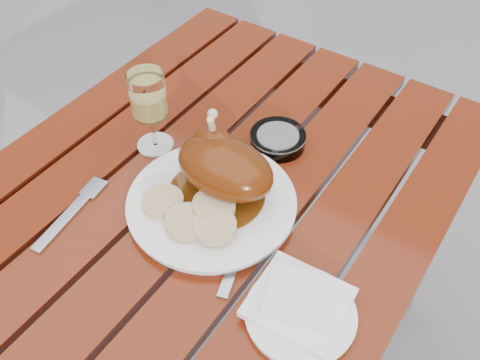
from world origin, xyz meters
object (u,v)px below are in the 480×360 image
dinner_plate (212,204)px  wine_glass (150,112)px  side_plate (300,315)px  table (198,317)px  ashtray (278,139)px

dinner_plate → wine_glass: bearing=160.2°
dinner_plate → side_plate: size_ratio=1.79×
side_plate → wine_glass: bearing=158.4°
table → wine_glass: wine_glass is taller
table → wine_glass: 0.50m
wine_glass → side_plate: wine_glass is taller
table → dinner_plate: dinner_plate is taller
table → wine_glass: size_ratio=7.07×
dinner_plate → ashtray: (0.01, 0.21, 0.00)m
dinner_plate → wine_glass: wine_glass is taller
dinner_plate → ashtray: 0.21m
dinner_plate → side_plate: dinner_plate is taller
table → dinner_plate: 0.39m
table → side_plate: size_ratio=7.13×
side_plate → ashtray: 0.38m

